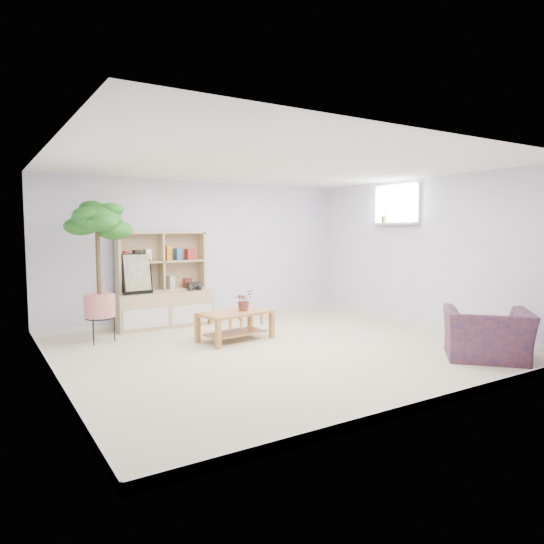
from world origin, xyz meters
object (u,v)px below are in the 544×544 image
storage_unit (164,280)px  armchair (487,331)px  coffee_table (235,326)px  floor_tree (99,272)px

storage_unit → armchair: (2.63, -4.00, -0.42)m
storage_unit → coffee_table: bearing=-70.3°
armchair → coffee_table: bearing=-3.7°
storage_unit → coffee_table: (0.53, -1.47, -0.56)m
storage_unit → coffee_table: size_ratio=1.51×
coffee_table → storage_unit: bearing=99.6°
storage_unit → floor_tree: (-1.13, -0.57, 0.22)m
floor_tree → armchair: 5.13m
storage_unit → floor_tree: 1.29m
coffee_table → floor_tree: floor_tree is taller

